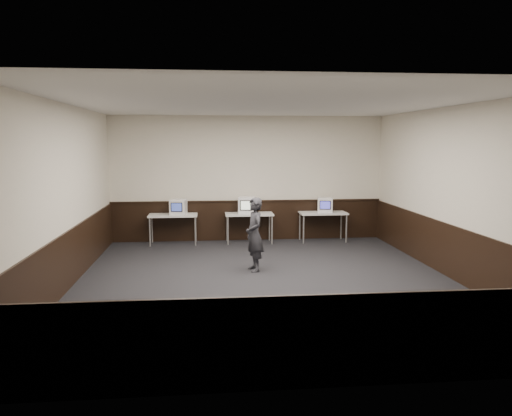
# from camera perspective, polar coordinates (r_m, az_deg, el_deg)

# --- Properties ---
(floor) EXTENTS (8.00, 8.00, 0.00)m
(floor) POSITION_cam_1_polar(r_m,az_deg,el_deg) (9.21, 1.19, -8.42)
(floor) COLOR black
(floor) RESTS_ON ground
(ceiling) EXTENTS (8.00, 8.00, 0.00)m
(ceiling) POSITION_cam_1_polar(r_m,az_deg,el_deg) (8.88, 1.25, 11.85)
(ceiling) COLOR white
(ceiling) RESTS_ON back_wall
(back_wall) EXTENTS (7.00, 0.00, 7.00)m
(back_wall) POSITION_cam_1_polar(r_m,az_deg,el_deg) (12.87, -0.95, 3.39)
(back_wall) COLOR silver
(back_wall) RESTS_ON ground
(front_wall) EXTENTS (7.00, 0.00, 7.00)m
(front_wall) POSITION_cam_1_polar(r_m,az_deg,el_deg) (5.00, 6.81, -3.29)
(front_wall) COLOR silver
(front_wall) RESTS_ON ground
(left_wall) EXTENTS (0.00, 8.00, 8.00)m
(left_wall) POSITION_cam_1_polar(r_m,az_deg,el_deg) (9.16, -21.06, 1.19)
(left_wall) COLOR silver
(left_wall) RESTS_ON ground
(right_wall) EXTENTS (0.00, 8.00, 8.00)m
(right_wall) POSITION_cam_1_polar(r_m,az_deg,el_deg) (9.96, 21.65, 1.63)
(right_wall) COLOR silver
(right_wall) RESTS_ON ground
(wainscot_back) EXTENTS (6.98, 0.04, 1.00)m
(wainscot_back) POSITION_cam_1_polar(r_m,az_deg,el_deg) (12.98, -0.93, -1.47)
(wainscot_back) COLOR black
(wainscot_back) RESTS_ON back_wall
(wainscot_front) EXTENTS (6.98, 0.04, 1.00)m
(wainscot_front) POSITION_cam_1_polar(r_m,az_deg,el_deg) (5.33, 6.58, -14.94)
(wainscot_front) COLOR black
(wainscot_front) RESTS_ON front_wall
(wainscot_left) EXTENTS (0.04, 7.98, 1.00)m
(wainscot_left) POSITION_cam_1_polar(r_m,az_deg,el_deg) (9.34, -20.62, -5.53)
(wainscot_left) COLOR black
(wainscot_left) RESTS_ON left_wall
(wainscot_right) EXTENTS (0.04, 7.98, 1.00)m
(wainscot_right) POSITION_cam_1_polar(r_m,az_deg,el_deg) (10.11, 21.25, -4.58)
(wainscot_right) COLOR black
(wainscot_right) RESTS_ON right_wall
(wainscot_rail) EXTENTS (6.98, 0.06, 0.04)m
(wainscot_rail) POSITION_cam_1_polar(r_m,az_deg,el_deg) (12.88, -0.93, 0.80)
(wainscot_rail) COLOR black
(wainscot_rail) RESTS_ON wainscot_back
(desk_left) EXTENTS (1.20, 0.60, 0.75)m
(desk_left) POSITION_cam_1_polar(r_m,az_deg,el_deg) (12.55, -9.46, -1.05)
(desk_left) COLOR silver
(desk_left) RESTS_ON ground
(desk_center) EXTENTS (1.20, 0.60, 0.75)m
(desk_center) POSITION_cam_1_polar(r_m,az_deg,el_deg) (12.57, -0.79, -0.93)
(desk_center) COLOR silver
(desk_center) RESTS_ON ground
(desk_right) EXTENTS (1.20, 0.60, 0.75)m
(desk_right) POSITION_cam_1_polar(r_m,az_deg,el_deg) (12.88, 7.67, -0.80)
(desk_right) COLOR silver
(desk_right) RESTS_ON ground
(emac_left) EXTENTS (0.44, 0.46, 0.38)m
(emac_left) POSITION_cam_1_polar(r_m,az_deg,el_deg) (12.48, -8.87, 0.12)
(emac_left) COLOR white
(emac_left) RESTS_ON desk_left
(emac_center) EXTENTS (0.48, 0.50, 0.42)m
(emac_center) POSITION_cam_1_polar(r_m,az_deg,el_deg) (12.52, -1.04, 0.33)
(emac_center) COLOR white
(emac_center) RESTS_ON desk_center
(emac_right) EXTENTS (0.45, 0.47, 0.37)m
(emac_right) POSITION_cam_1_polar(r_m,az_deg,el_deg) (12.87, 7.90, 0.35)
(emac_right) COLOR white
(emac_right) RESTS_ON desk_right
(person) EXTENTS (0.46, 0.59, 1.46)m
(person) POSITION_cam_1_polar(r_m,az_deg,el_deg) (9.82, -0.18, -3.04)
(person) COLOR #27272D
(person) RESTS_ON ground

